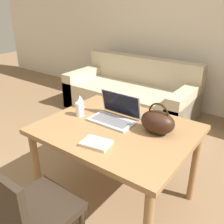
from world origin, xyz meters
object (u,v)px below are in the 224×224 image
(laptop, at_px, (116,113))
(wine_glass, at_px, (80,99))
(chair, at_px, (28,211))
(handbag, at_px, (158,122))
(couch, at_px, (131,95))
(drinking_glass, at_px, (80,109))

(laptop, relative_size, wine_glass, 3.15)
(chair, relative_size, laptop, 2.28)
(chair, xyz_separation_m, laptop, (-0.02, 0.93, 0.30))
(wine_glass, relative_size, handbag, 0.46)
(chair, distance_m, wine_glass, 1.08)
(couch, bearing_deg, chair, -70.82)
(drinking_glass, bearing_deg, handbag, 10.57)
(laptop, bearing_deg, handbag, 0.58)
(laptop, bearing_deg, chair, -88.56)
(chair, height_order, couch, chair)
(chair, height_order, laptop, laptop)
(couch, distance_m, laptop, 1.92)
(couch, bearing_deg, laptop, -61.99)
(couch, distance_m, drinking_glass, 1.91)
(drinking_glass, xyz_separation_m, handbag, (0.67, 0.12, 0.03))
(chair, relative_size, handbag, 3.27)
(laptop, bearing_deg, drinking_glass, -157.37)
(couch, relative_size, handbag, 7.56)
(wine_glass, xyz_separation_m, handbag, (0.79, -0.01, 0.01))
(chair, xyz_separation_m, handbag, (0.36, 0.93, 0.33))
(chair, bearing_deg, laptop, 92.87)
(handbag, bearing_deg, chair, -110.83)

